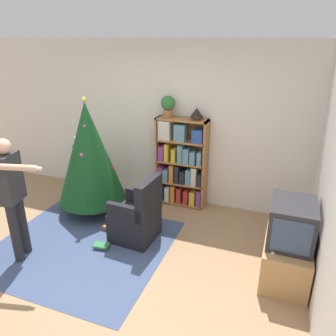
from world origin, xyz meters
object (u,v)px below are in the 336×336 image
Objects in this scene: armchair at (137,218)px; potted_plant at (168,105)px; table_lamp at (197,113)px; christmas_tree at (89,153)px; bookshelf at (181,164)px; standing_person at (12,191)px; television at (292,223)px.

armchair is 2.80× the size of potted_plant.
christmas_tree is at bearing -152.75° from table_lamp.
potted_plant is at bearing 178.18° from bookshelf.
bookshelf is 0.96m from potted_plant.
table_lamp is (1.64, 2.06, 0.63)m from standing_person.
bookshelf is 1.44m from christmas_tree.
bookshelf reaches higher than television.
bookshelf reaches higher than armchair.
table_lamp reaches higher than bookshelf.
armchair is at bearing 176.58° from television.
television is 1.83× the size of potted_plant.
standing_person reaches higher than television.
standing_person is at bearing -166.42° from television.
armchair is (-1.93, 0.12, -0.40)m from television.
television is 3.01× the size of table_lamp.
table_lamp is (1.44, 0.74, 0.57)m from christmas_tree.
television is (1.71, -1.30, 0.02)m from bookshelf.
christmas_tree reaches higher than television.
bookshelf is 0.87m from table_lamp.
standing_person reaches higher than bookshelf.
armchair is at bearing -100.74° from bookshelf.
standing_person is (-0.20, -1.32, -0.06)m from christmas_tree.
bookshelf is 0.79× the size of christmas_tree.
armchair is at bearing 112.58° from standing_person.
christmas_tree is at bearing 169.05° from television.
potted_plant is (-1.93, 1.31, 0.91)m from television.
table_lamp is at bearing 127.85° from standing_person.
table_lamp reaches higher than armchair.
standing_person is 2.48m from potted_plant.
table_lamp is at bearing 1.77° from bookshelf.
table_lamp is at bearing 27.25° from christmas_tree.
potted_plant reaches higher than television.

